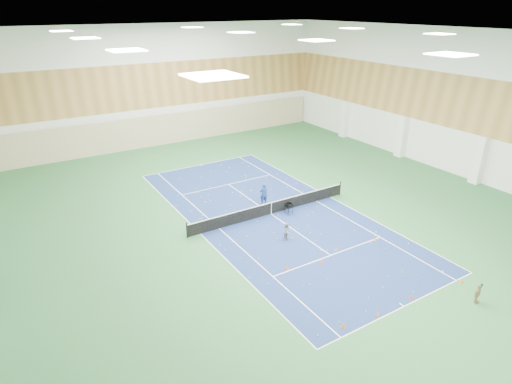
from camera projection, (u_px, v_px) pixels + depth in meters
ground at (271, 214)px, 30.32m from camera, size 40.00×40.00×0.00m
room_shell at (273, 132)px, 27.90m from camera, size 36.00×40.00×12.00m
wood_cladding at (273, 101)px, 27.09m from camera, size 36.00×40.00×8.00m
ceiling_light_grid at (274, 36)px, 25.51m from camera, size 21.40×25.40×0.06m
court_surface at (271, 214)px, 30.31m from camera, size 10.97×23.77×0.01m
tennis_balls_scatter at (271, 214)px, 30.30m from camera, size 10.57×22.77×0.07m
tennis_net at (271, 207)px, 30.09m from camera, size 12.80×0.10×1.10m
back_curtain at (168, 129)px, 45.06m from camera, size 35.40×0.16×3.20m
coach at (263, 194)px, 31.54m from camera, size 0.64×0.45×1.65m
child_court at (287, 231)px, 26.80m from camera, size 0.67×0.57×1.18m
child_apron at (478, 294)px, 21.13m from camera, size 0.65×0.33×1.06m
ball_cart at (289, 209)px, 30.20m from camera, size 0.51×0.51×0.82m
cone_svc_a at (287, 268)px, 23.96m from camera, size 0.23×0.23×0.25m
cone_svc_b at (322, 261)px, 24.58m from camera, size 0.20×0.20×0.22m
cone_svc_c at (336, 248)px, 25.91m from camera, size 0.18×0.18×0.20m
cone_svc_d at (375, 239)px, 26.89m from camera, size 0.19×0.19×0.21m
cone_base_a at (343, 325)px, 19.65m from camera, size 0.22×0.22×0.24m
cone_base_b at (378, 314)px, 20.41m from camera, size 0.19×0.19×0.21m
cone_base_c at (411, 297)px, 21.59m from camera, size 0.19×0.19×0.21m
cone_base_d at (462, 281)px, 22.85m from camera, size 0.17×0.17×0.19m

